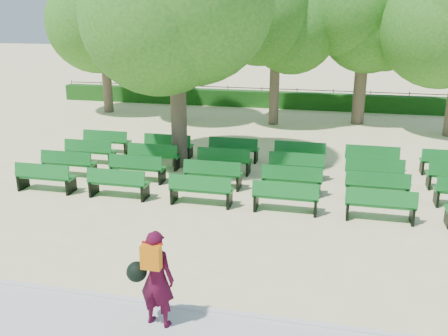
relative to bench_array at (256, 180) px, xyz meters
name	(u,v)px	position (x,y,z in m)	size (l,w,h in m)	color
ground	(220,192)	(-0.91, -1.12, -0.09)	(120.00, 120.00, 0.00)	beige
curb	(142,302)	(-0.91, -7.37, -0.04)	(30.00, 0.12, 0.10)	silver
hedge	(278,100)	(-0.91, 12.88, 0.36)	(26.00, 0.70, 0.90)	#174A13
fence	(279,106)	(-0.91, 13.28, -0.09)	(26.00, 0.10, 1.02)	black
tree_line	(268,123)	(-0.91, 8.88, -0.09)	(21.80, 6.80, 7.04)	#31721E
bench_array	(256,180)	(0.00, 0.00, 0.00)	(1.83, 0.67, 1.13)	#126822
tree_among	(176,23)	(-2.93, 1.19, 4.78)	(5.14, 5.14, 7.22)	brown
person	(155,277)	(-0.40, -7.94, 0.88)	(0.86, 0.54, 1.77)	#3F0920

